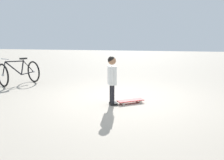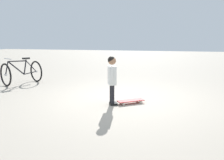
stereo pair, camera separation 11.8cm
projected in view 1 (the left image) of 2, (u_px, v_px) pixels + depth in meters
ground_plane at (120, 99)px, 5.42m from camera, size 50.00×50.00×0.00m
child_person at (112, 75)px, 4.85m from camera, size 0.26×0.41×1.06m
skateboard at (131, 101)px, 5.07m from camera, size 0.59×0.53×0.07m
bicycle_mid at (19, 73)px, 7.18m from camera, size 1.09×1.27×0.85m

